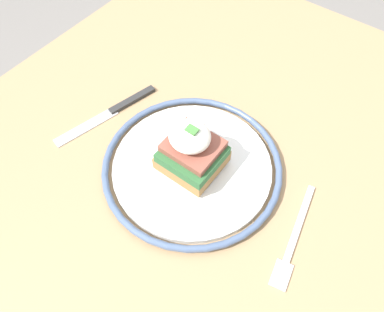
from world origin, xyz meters
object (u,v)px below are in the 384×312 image
Objects in this scene: sandwich at (192,151)px; plate at (192,166)px; fork at (293,239)px; knife at (115,110)px.

plate is at bearing -138.92° from sandwich.
fork is at bearing 177.12° from plate.
plate reaches higher than fork.
plate reaches higher than knife.
sandwich is 0.18m from fork.
sandwich reaches higher than knife.
fork is 0.35m from knife.
fork is (-0.18, 0.01, -0.05)m from sandwich.
sandwich is at bearing -2.78° from fork.
sandwich is (0.00, 0.00, 0.04)m from plate.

